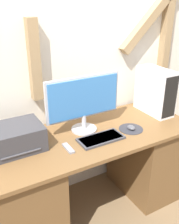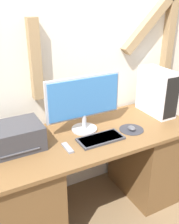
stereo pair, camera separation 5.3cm
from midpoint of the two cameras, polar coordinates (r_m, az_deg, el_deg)
The scene contains 9 objects.
wall_back at distance 2.25m, azimuth -3.35°, elevation 12.66°, with size 6.40×0.13×2.70m.
desk at distance 2.31m, azimuth 1.28°, elevation -12.99°, with size 1.72×0.70×0.79m.
monitor at distance 2.05m, azimuth -0.51°, elevation 2.61°, with size 0.63×0.21×0.46m.
keyboard at distance 2.02m, azimuth 3.18°, elevation -5.83°, with size 0.35×0.17×0.02m.
mousepad at distance 2.20m, azimuth 9.79°, elevation -3.78°, with size 0.20×0.20×0.00m.
mouse at distance 2.18m, azimuth 9.85°, elevation -3.49°, with size 0.06×0.08×0.03m.
computer_tower at distance 2.47m, azimuth 15.11°, elevation 4.25°, with size 0.17×0.38×0.42m.
printer at distance 1.95m, azimuth -15.30°, elevation -5.25°, with size 0.39×0.31×0.18m.
remote_control at distance 1.91m, azimuth -4.02°, elevation -7.81°, with size 0.04×0.14×0.02m.
Camera 2 is at (-0.88, -1.26, 1.82)m, focal length 42.00 mm.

